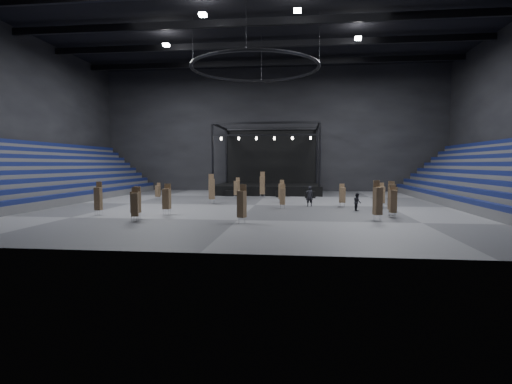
# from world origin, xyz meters

# --- Properties ---
(floor) EXTENTS (50.00, 50.00, 0.00)m
(floor) POSITION_xyz_m (0.00, 0.00, 0.00)
(floor) COLOR #555558
(floor) RESTS_ON ground
(ceiling) EXTENTS (50.00, 42.00, 0.20)m
(ceiling) POSITION_xyz_m (0.00, 0.00, 18.00)
(ceiling) COLOR black
(ceiling) RESTS_ON wall_back
(wall_back) EXTENTS (50.00, 0.20, 18.00)m
(wall_back) POSITION_xyz_m (0.00, 21.00, 9.00)
(wall_back) COLOR black
(wall_back) RESTS_ON ground
(wall_front) EXTENTS (50.00, 0.20, 18.00)m
(wall_front) POSITION_xyz_m (0.00, -21.00, 9.00)
(wall_front) COLOR black
(wall_front) RESTS_ON ground
(wall_left) EXTENTS (0.20, 42.00, 18.00)m
(wall_left) POSITION_xyz_m (-25.00, 0.00, 9.00)
(wall_left) COLOR black
(wall_left) RESTS_ON ground
(bleachers_left) EXTENTS (7.20, 40.00, 6.40)m
(bleachers_left) POSITION_xyz_m (-22.94, 0.00, 1.73)
(bleachers_left) COLOR #49494B
(bleachers_left) RESTS_ON floor
(bleachers_right) EXTENTS (7.20, 40.00, 6.40)m
(bleachers_right) POSITION_xyz_m (22.94, 0.00, 1.73)
(bleachers_right) COLOR #49494B
(bleachers_right) RESTS_ON floor
(stage) EXTENTS (14.00, 10.00, 9.20)m
(stage) POSITION_xyz_m (0.00, 16.24, 1.45)
(stage) COLOR black
(stage) RESTS_ON floor
(truss_ring) EXTENTS (12.30, 12.30, 5.15)m
(truss_ring) POSITION_xyz_m (-0.00, 0.00, 13.00)
(truss_ring) COLOR black
(truss_ring) RESTS_ON ceiling
(roof_girders) EXTENTS (49.00, 30.35, 0.70)m
(roof_girders) POSITION_xyz_m (0.00, -0.00, 17.20)
(roof_girders) COLOR black
(roof_girders) RESTS_ON ceiling
(floodlights) EXTENTS (28.60, 16.60, 0.25)m
(floodlights) POSITION_xyz_m (0.00, -4.00, 16.60)
(floodlights) COLOR white
(floodlights) RESTS_ON roof_girders
(flight_case_left) EXTENTS (1.06, 0.57, 0.69)m
(flight_case_left) POSITION_xyz_m (-4.34, 10.28, 0.34)
(flight_case_left) COLOR black
(flight_case_left) RESTS_ON floor
(flight_case_mid) EXTENTS (1.17, 0.66, 0.75)m
(flight_case_mid) POSITION_xyz_m (1.96, 9.38, 0.38)
(flight_case_mid) COLOR black
(flight_case_mid) RESTS_ON floor
(flight_case_right) EXTENTS (1.20, 0.67, 0.78)m
(flight_case_right) POSITION_xyz_m (5.46, 8.56, 0.39)
(flight_case_right) COLOR black
(flight_case_right) RESTS_ON floor
(chair_stack_0) EXTENTS (0.55, 0.55, 2.36)m
(chair_stack_0) POSITION_xyz_m (-6.90, -11.99, 1.22)
(chair_stack_0) COLOR silver
(chair_stack_0) RESTS_ON floor
(chair_stack_1) EXTENTS (0.71, 0.71, 2.96)m
(chair_stack_1) POSITION_xyz_m (-4.45, 0.81, 1.51)
(chair_stack_1) COLOR silver
(chair_stack_1) RESTS_ON floor
(chair_stack_2) EXTENTS (0.67, 0.67, 2.41)m
(chair_stack_2) POSITION_xyz_m (-2.88, 6.77, 1.27)
(chair_stack_2) COLOR silver
(chair_stack_2) RESTS_ON floor
(chair_stack_3) EXTENTS (0.48, 0.48, 2.44)m
(chair_stack_3) POSITION_xyz_m (11.14, -7.92, 1.25)
(chair_stack_3) COLOR silver
(chair_stack_3) RESTS_ON floor
(chair_stack_4) EXTENTS (0.55, 0.55, 2.14)m
(chair_stack_4) POSITION_xyz_m (8.20, -0.76, 1.14)
(chair_stack_4) COLOR silver
(chair_stack_4) RESTS_ON floor
(chair_stack_5) EXTENTS (0.53, 0.53, 1.88)m
(chair_stack_5) POSITION_xyz_m (-11.28, 4.27, 1.01)
(chair_stack_5) COLOR silver
(chair_stack_5) RESTS_ON floor
(chair_stack_6) EXTENTS (0.65, 0.65, 2.63)m
(chair_stack_6) POSITION_xyz_m (11.41, -6.51, 1.36)
(chair_stack_6) COLOR silver
(chair_stack_6) RESTS_ON floor
(chair_stack_7) EXTENTS (0.63, 0.63, 2.60)m
(chair_stack_7) POSITION_xyz_m (0.52, -11.99, 1.34)
(chair_stack_7) COLOR silver
(chair_stack_7) RESTS_ON floor
(chair_stack_8) EXTENTS (0.49, 0.49, 2.26)m
(chair_stack_8) POSITION_xyz_m (11.76, -0.67, 1.17)
(chair_stack_8) COLOR silver
(chair_stack_8) RESTS_ON floor
(chair_stack_9) EXTENTS (0.55, 0.55, 3.06)m
(chair_stack_9) POSITION_xyz_m (-0.08, 8.01, 1.55)
(chair_stack_9) COLOR silver
(chair_stack_9) RESTS_ON floor
(chair_stack_10) EXTENTS (0.65, 0.65, 2.81)m
(chair_stack_10) POSITION_xyz_m (9.72, -9.67, 1.43)
(chair_stack_10) COLOR silver
(chair_stack_10) RESTS_ON floor
(chair_stack_11) EXTENTS (0.49, 0.49, 2.18)m
(chair_stack_11) POSITION_xyz_m (2.79, -2.80, 1.13)
(chair_stack_11) COLOR silver
(chair_stack_11) RESTS_ON floor
(chair_stack_12) EXTENTS (0.64, 0.64, 2.34)m
(chair_stack_12) POSITION_xyz_m (-7.33, -10.82, 1.26)
(chair_stack_12) COLOR silver
(chair_stack_12) RESTS_ON floor
(chair_stack_13) EXTENTS (0.57, 0.57, 2.34)m
(chair_stack_13) POSITION_xyz_m (2.41, 2.49, 1.21)
(chair_stack_13) COLOR silver
(chair_stack_13) RESTS_ON floor
(chair_stack_14) EXTENTS (0.47, 0.47, 2.59)m
(chair_stack_14) POSITION_xyz_m (-11.18, -8.90, 1.32)
(chair_stack_14) COLOR silver
(chair_stack_14) RESTS_ON floor
(chair_stack_15) EXTENTS (0.57, 0.57, 2.42)m
(chair_stack_15) POSITION_xyz_m (-5.98, -8.11, 1.28)
(chair_stack_15) COLOR silver
(chair_stack_15) RESTS_ON floor
(man_center) EXTENTS (0.79, 0.62, 1.91)m
(man_center) POSITION_xyz_m (5.19, -0.59, 0.95)
(man_center) COLOR black
(man_center) RESTS_ON floor
(crew_member) EXTENTS (0.68, 0.81, 1.51)m
(crew_member) POSITION_xyz_m (9.14, -3.81, 0.75)
(crew_member) COLOR black
(crew_member) RESTS_ON floor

